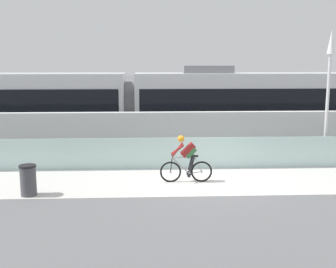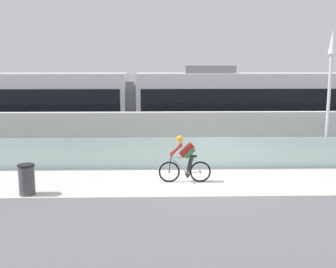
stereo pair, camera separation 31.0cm
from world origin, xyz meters
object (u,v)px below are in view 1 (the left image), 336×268
cyclist_on_bike (186,160)px  lamp_post_antenna (329,81)px  trash_bin (28,180)px  tram (130,105)px

cyclist_on_bike → lamp_post_antenna: size_ratio=0.34×
trash_bin → lamp_post_antenna: bearing=17.9°
tram → lamp_post_antenna: (7.78, -4.70, 1.40)m
trash_bin → tram: bearing=71.2°
tram → cyclist_on_bike: 7.27m
cyclist_on_bike → trash_bin: 5.09m
trash_bin → cyclist_on_bike: bearing=14.2°
cyclist_on_bike → tram: bearing=107.5°
tram → lamp_post_antenna: 9.19m
cyclist_on_bike → trash_bin: (-4.92, -1.25, -0.30)m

